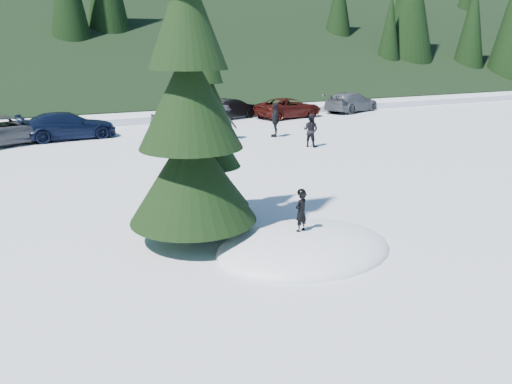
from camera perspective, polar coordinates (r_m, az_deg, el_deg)
name	(u,v)px	position (r m, az deg, el deg)	size (l,w,h in m)	color
ground	(304,250)	(12.38, 5.52, -6.59)	(200.00, 200.00, 0.00)	white
snow_mound	(304,250)	(12.38, 5.52, -6.59)	(4.48, 3.52, 0.96)	white
spruce_tall	(190,111)	(12.19, -7.56, 9.19)	(3.20, 3.20, 8.60)	black
spruce_short	(209,147)	(14.02, -5.35, 5.15)	(2.20, 2.20, 5.37)	black
child_skier	(301,212)	(12.07, 5.17, -2.24)	(0.36, 0.24, 0.99)	black
adult_0	(311,130)	(24.90, 6.27, 7.03)	(0.79, 0.62, 1.63)	black
adult_1	(275,120)	(27.54, 2.20, 8.20)	(1.07, 0.45, 1.83)	black
adult_2	(226,122)	(26.74, -3.49, 7.94)	(1.18, 0.68, 1.83)	black
car_2	(5,130)	(28.33, -26.72, 6.37)	(2.48, 5.37, 1.49)	#45484C
car_3	(68,126)	(28.69, -20.71, 7.11)	(2.02, 4.96, 1.44)	black
car_4	(182,117)	(30.96, -8.46, 8.42)	(1.50, 3.72, 1.27)	gray
car_5	(231,109)	(34.63, -2.86, 9.49)	(1.46, 4.18, 1.38)	black
car_6	(289,108)	(35.23, 3.75, 9.59)	(2.26, 4.90, 1.36)	#3C0F0A
car_7	(351,102)	(39.08, 10.85, 10.08)	(2.06, 5.06, 1.47)	#53565B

